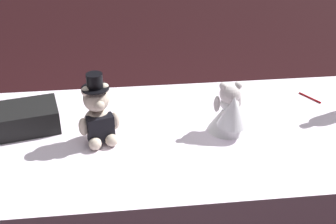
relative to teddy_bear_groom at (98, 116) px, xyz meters
The scene contains 5 objects.
reception_table 0.56m from the teddy_bear_groom, ahead, with size 2.02×0.90×0.74m, color white.
teddy_bear_groom is the anchor object (origin of this frame).
teddy_bear_bride 0.53m from the teddy_bear_groom, ahead, with size 0.17×0.20×0.22m.
signing_pen 1.02m from the teddy_bear_groom, 14.47° to the left, with size 0.07×0.12×0.01m.
gift_case_black 0.37m from the teddy_bear_groom, 160.97° to the left, with size 0.37×0.26×0.10m.
Camera 1 is at (-0.17, -1.53, 1.72)m, focal length 46.88 mm.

